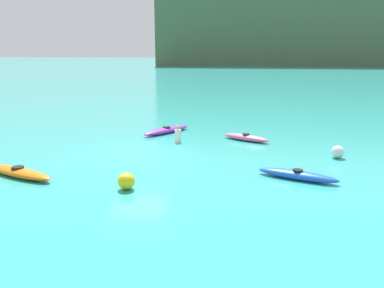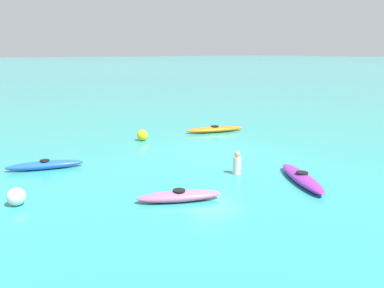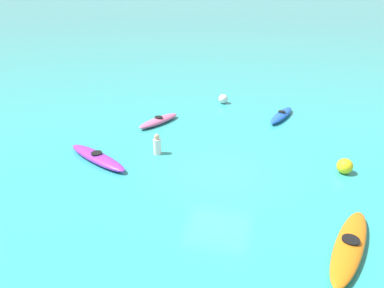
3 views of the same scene
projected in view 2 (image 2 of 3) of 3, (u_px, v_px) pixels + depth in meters
The scene contains 8 objects.
ground_plane at pixel (213, 155), 18.11m from camera, with size 600.00×600.00×0.00m, color teal.
kayak_blue at pixel (45, 165), 15.85m from camera, with size 2.96×1.41×0.37m.
kayak_orange at pixel (215, 129), 23.07m from camera, with size 3.47×1.69×0.37m.
kayak_purple at pixel (302, 178), 14.27m from camera, with size 2.23×3.34×0.37m.
kayak_pink at pixel (179, 196), 12.45m from camera, with size 2.64×1.66×0.37m.
buoy_yellow at pixel (142, 135), 20.88m from camera, with size 0.57×0.57×0.57m, color yellow.
buoy_white at pixel (16, 197), 12.10m from camera, with size 0.55×0.55×0.55m, color white.
person_near_shore at pixel (237, 164), 15.18m from camera, with size 0.41×0.41×0.88m.
Camera 2 is at (10.98, 13.70, 4.55)m, focal length 37.61 mm.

